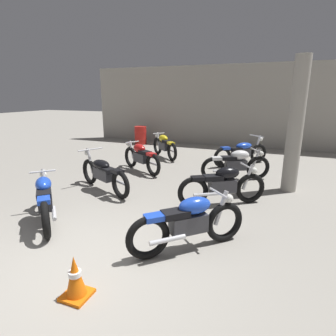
# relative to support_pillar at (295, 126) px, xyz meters

# --- Properties ---
(ground_plane) EXTENTS (60.00, 60.00, 0.00)m
(ground_plane) POSITION_rel_support_pillar_xyz_m (-2.84, -4.49, -1.60)
(ground_plane) COLOR gray
(back_wall) EXTENTS (12.81, 0.24, 3.60)m
(back_wall) POSITION_rel_support_pillar_xyz_m (-2.84, 5.67, 0.20)
(back_wall) COLOR #9E998E
(back_wall) RESTS_ON ground
(support_pillar) EXTENTS (0.36, 0.36, 3.20)m
(support_pillar) POSITION_rel_support_pillar_xyz_m (0.00, 0.00, 0.00)
(support_pillar) COLOR #9E998E
(support_pillar) RESTS_ON ground
(motorcycle_left_row_0) EXTENTS (1.47, 1.47, 0.88)m
(motorcycle_left_row_0) POSITION_rel_support_pillar_xyz_m (-4.28, -3.58, -1.14)
(motorcycle_left_row_0) COLOR black
(motorcycle_left_row_0) RESTS_ON ground
(motorcycle_left_row_1) EXTENTS (2.00, 1.11, 0.97)m
(motorcycle_left_row_1) POSITION_rel_support_pillar_xyz_m (-4.28, -1.70, -1.15)
(motorcycle_left_row_1) COLOR black
(motorcycle_left_row_1) RESTS_ON ground
(motorcycle_left_row_2) EXTENTS (1.75, 1.10, 0.88)m
(motorcycle_left_row_2) POSITION_rel_support_pillar_xyz_m (-4.23, 0.23, -1.14)
(motorcycle_left_row_2) COLOR black
(motorcycle_left_row_2) RESTS_ON ground
(motorcycle_left_row_3) EXTENTS (1.52, 1.42, 0.88)m
(motorcycle_left_row_3) POSITION_rel_support_pillar_xyz_m (-4.30, 2.30, -1.14)
(motorcycle_left_row_3) COLOR black
(motorcycle_left_row_3) RESTS_ON ground
(motorcycle_right_row_0) EXTENTS (1.49, 1.46, 0.88)m
(motorcycle_right_row_0) POSITION_rel_support_pillar_xyz_m (-1.50, -3.52, -1.14)
(motorcycle_right_row_0) COLOR black
(motorcycle_right_row_0) RESTS_ON ground
(motorcycle_right_row_1) EXTENTS (1.72, 1.15, 0.88)m
(motorcycle_right_row_1) POSITION_rel_support_pillar_xyz_m (-1.36, -1.55, -1.14)
(motorcycle_right_row_1) COLOR black
(motorcycle_right_row_1) RESTS_ON ground
(motorcycle_right_row_2) EXTENTS (1.79, 1.02, 0.88)m
(motorcycle_right_row_2) POSITION_rel_support_pillar_xyz_m (-1.36, 0.39, -1.14)
(motorcycle_right_row_2) COLOR black
(motorcycle_right_row_2) RESTS_ON ground
(motorcycle_right_row_3) EXTENTS (1.58, 1.64, 0.97)m
(motorcycle_right_row_3) POSITION_rel_support_pillar_xyz_m (-1.44, 2.16, -1.15)
(motorcycle_right_row_3) COLOR black
(motorcycle_right_row_3) RESTS_ON ground
(oil_drum) EXTENTS (0.59, 0.59, 0.85)m
(oil_drum) POSITION_rel_support_pillar_xyz_m (-6.46, 4.54, -1.18)
(oil_drum) COLOR red
(oil_drum) RESTS_ON ground
(traffic_cone) EXTENTS (0.32, 0.32, 0.54)m
(traffic_cone) POSITION_rel_support_pillar_xyz_m (-2.42, -5.01, -1.34)
(traffic_cone) COLOR orange
(traffic_cone) RESTS_ON ground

